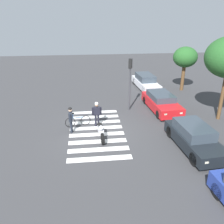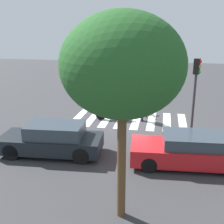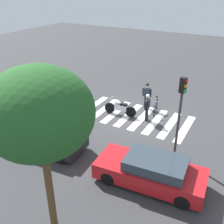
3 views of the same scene
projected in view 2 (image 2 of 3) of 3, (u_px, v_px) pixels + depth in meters
The scene contains 10 objects.
ground_plane at pixel (129, 120), 16.61m from camera, with size 60.00×60.00×0.00m, color #38383A.
police_motorcycle at pixel (113, 112), 16.43m from camera, with size 2.11×0.62×1.06m.
leaning_bicycle at pixel (145, 109), 17.46m from camera, with size 0.50×1.70×1.00m.
officer_on_foot at pixel (134, 97), 17.80m from camera, with size 0.66×0.23×1.73m.
officer_by_motorcycle at pixel (142, 105), 16.10m from camera, with size 0.23×0.65×1.71m.
crosswalk_stripes at pixel (129, 119), 16.60m from camera, with size 6.75×3.46×0.01m.
car_red_convertible at pixel (189, 150), 10.94m from camera, with size 4.62×2.12×1.31m.
car_black_suv at pixel (52, 140), 11.90m from camera, with size 4.49×2.05×1.39m.
traffic_light_pole at pixel (195, 87), 12.62m from camera, with size 0.36×0.31×3.99m.
street_tree_mid at pixel (123, 66), 6.86m from camera, with size 3.17×3.17×5.75m.
Camera 2 is at (-1.95, 15.66, 5.28)m, focal length 44.09 mm.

